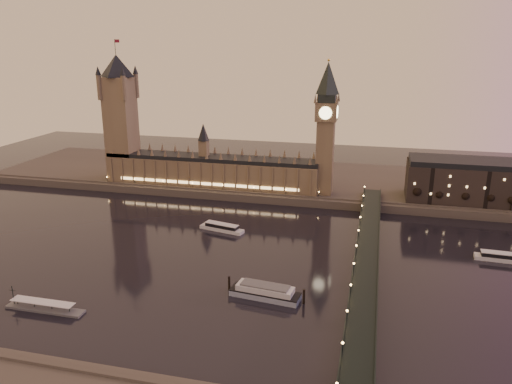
% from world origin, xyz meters
% --- Properties ---
extents(ground, '(700.00, 700.00, 0.00)m').
position_xyz_m(ground, '(0.00, 0.00, 0.00)').
color(ground, black).
rests_on(ground, ground).
extents(far_embankment, '(560.00, 130.00, 6.00)m').
position_xyz_m(far_embankment, '(30.00, 165.00, 3.00)').
color(far_embankment, '#423D35').
rests_on(far_embankment, ground).
extents(palace_of_westminster, '(180.00, 26.62, 52.00)m').
position_xyz_m(palace_of_westminster, '(-40.12, 120.99, 21.71)').
color(palace_of_westminster, brown).
rests_on(palace_of_westminster, ground).
extents(victoria_tower, '(31.68, 31.68, 118.00)m').
position_xyz_m(victoria_tower, '(-120.00, 121.00, 65.79)').
color(victoria_tower, brown).
rests_on(victoria_tower, ground).
extents(big_ben, '(17.68, 17.68, 104.00)m').
position_xyz_m(big_ben, '(53.99, 120.99, 63.95)').
color(big_ben, brown).
rests_on(big_ben, ground).
extents(westminster_bridge, '(13.20, 260.00, 15.30)m').
position_xyz_m(westminster_bridge, '(91.61, 0.00, 5.52)').
color(westminster_bridge, black).
rests_on(westminster_bridge, ground).
extents(bare_tree_0, '(5.96, 5.96, 12.12)m').
position_xyz_m(bare_tree_0, '(124.15, 109.00, 15.04)').
color(bare_tree_0, black).
rests_on(bare_tree_0, ground).
extents(bare_tree_1, '(5.96, 5.96, 12.12)m').
position_xyz_m(bare_tree_1, '(140.60, 109.00, 15.04)').
color(bare_tree_1, black).
rests_on(bare_tree_1, ground).
extents(bare_tree_2, '(5.96, 5.96, 12.12)m').
position_xyz_m(bare_tree_2, '(157.05, 109.00, 15.04)').
color(bare_tree_2, black).
rests_on(bare_tree_2, ground).
extents(bare_tree_3, '(5.96, 5.96, 12.12)m').
position_xyz_m(bare_tree_3, '(173.49, 109.00, 15.04)').
color(bare_tree_3, black).
rests_on(bare_tree_3, ground).
extents(cruise_boat_a, '(31.88, 13.61, 4.99)m').
position_xyz_m(cruise_boat_a, '(-4.53, 37.49, 2.20)').
color(cruise_boat_a, silver).
rests_on(cruise_boat_a, ground).
extents(cruise_boat_b, '(27.67, 8.15, 5.05)m').
position_xyz_m(cruise_boat_b, '(167.05, 30.66, 2.23)').
color(cruise_boat_b, silver).
rests_on(cruise_boat_b, ground).
extents(moored_barge, '(40.46, 13.88, 7.46)m').
position_xyz_m(moored_barge, '(44.32, -44.74, 3.15)').
color(moored_barge, '#8E9DB4').
rests_on(moored_barge, ground).
extents(pontoon_pier, '(39.58, 6.60, 10.56)m').
position_xyz_m(pontoon_pier, '(-54.59, -81.86, 1.14)').
color(pontoon_pier, '#595B5E').
rests_on(pontoon_pier, ground).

